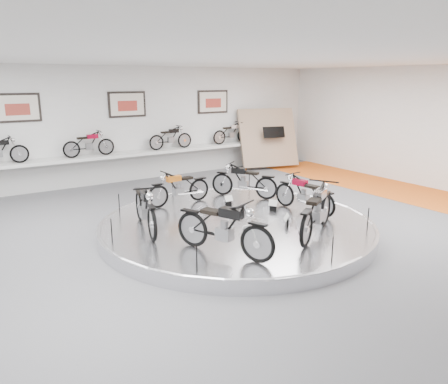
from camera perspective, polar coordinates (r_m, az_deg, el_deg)
floor at (r=10.19m, az=2.62°, el=-5.76°), size 16.00×16.00×0.00m
ceiling at (r=9.58m, az=2.90°, el=17.31°), size 16.00×16.00×0.00m
wall_back at (r=15.85m, az=-12.44°, el=8.59°), size 16.00×0.00×16.00m
wall_right at (r=15.75m, az=27.25°, el=7.31°), size 0.00×14.00×14.00m
orange_carpet_strip at (r=15.06m, az=24.10°, el=-0.35°), size 2.40×12.60×0.01m
dado_band at (r=16.04m, az=-12.14°, el=3.43°), size 15.68×0.04×1.10m
display_platform at (r=10.37m, az=1.66°, el=-4.51°), size 6.40×6.40×0.30m
platform_rim at (r=10.34m, az=1.66°, el=-3.88°), size 6.40×6.40×0.10m
shelf at (r=15.70m, az=-11.85°, el=4.88°), size 11.00×0.55×0.10m
poster_left at (r=14.88m, az=-25.38°, el=9.91°), size 1.35×0.06×0.88m
poster_center at (r=15.76m, az=-12.52°, el=11.11°), size 1.35×0.06×0.88m
poster_right at (r=17.32m, az=-1.45°, el=11.70°), size 1.35×0.06×0.88m
display_panel at (r=17.97m, az=5.79°, el=7.09°), size 2.56×1.52×2.30m
shelf_bike_b at (r=15.16m, az=-17.22°, el=5.81°), size 1.22×0.43×0.73m
shelf_bike_c at (r=16.24m, az=-6.97°, el=6.87°), size 1.22×0.43×0.73m
shelf_bike_d at (r=17.59m, az=0.99°, el=7.55°), size 1.22×0.43×0.73m
bike_a at (r=12.25m, az=2.63°, el=1.51°), size 1.42×1.68×0.97m
bike_b at (r=11.60m, az=-5.91°, el=0.61°), size 1.59×0.62×0.92m
bike_c at (r=9.67m, az=-10.26°, el=-1.89°), size 1.03×1.93×1.08m
bike_d at (r=8.19m, az=-0.06°, el=-4.61°), size 1.33×1.95×1.08m
bike_e at (r=9.38m, az=12.03°, el=-2.36°), size 1.97×1.53×1.11m
bike_f at (r=11.06m, az=10.43°, el=-0.21°), size 0.76×1.65×0.94m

